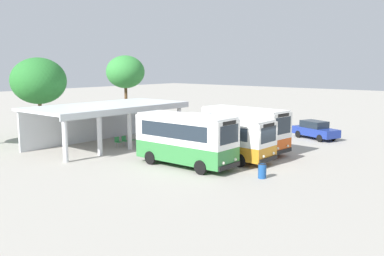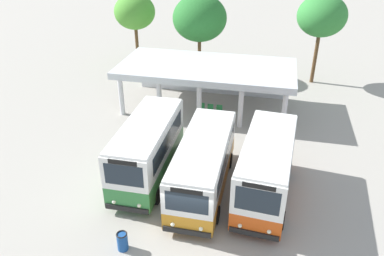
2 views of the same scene
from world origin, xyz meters
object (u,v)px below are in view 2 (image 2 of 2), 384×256
object	(u,v)px
city_bus_middle_cream	(266,167)
waiting_chair_second_from_end	(210,109)
waiting_chair_end_by_column	(201,108)
city_bus_nearest_orange	(148,148)
waiting_chair_middle_seat	(219,110)
litter_bin_apron	(122,241)
city_bus_second_in_row	(203,163)

from	to	relation	value
city_bus_middle_cream	waiting_chair_second_from_end	world-z (taller)	city_bus_middle_cream
waiting_chair_second_from_end	waiting_chair_end_by_column	bearing A→B (deg)	173.63
city_bus_nearest_orange	city_bus_middle_cream	world-z (taller)	city_bus_nearest_orange
waiting_chair_middle_seat	litter_bin_apron	bearing A→B (deg)	-98.47
litter_bin_apron	waiting_chair_second_from_end	bearing A→B (deg)	84.28
waiting_chair_end_by_column	litter_bin_apron	size ratio (longest dim) A/B	0.96
city_bus_middle_cream	litter_bin_apron	distance (m)	7.85
city_bus_middle_cream	waiting_chair_middle_seat	size ratio (longest dim) A/B	8.18
waiting_chair_end_by_column	waiting_chair_middle_seat	world-z (taller)	same
city_bus_nearest_orange	waiting_chair_middle_seat	xyz separation A→B (m)	(2.65, 8.33, -1.36)
waiting_chair_second_from_end	litter_bin_apron	bearing A→B (deg)	-95.72
city_bus_second_in_row	city_bus_nearest_orange	bearing A→B (deg)	170.86
city_bus_second_in_row	city_bus_middle_cream	bearing A→B (deg)	2.10
city_bus_middle_cream	city_bus_nearest_orange	bearing A→B (deg)	176.44
city_bus_middle_cream	litter_bin_apron	bearing A→B (deg)	-139.06
waiting_chair_middle_seat	litter_bin_apron	size ratio (longest dim) A/B	0.96
city_bus_nearest_orange	city_bus_second_in_row	world-z (taller)	city_bus_nearest_orange
city_bus_middle_cream	waiting_chair_second_from_end	distance (m)	9.89
city_bus_middle_cream	waiting_chair_middle_seat	world-z (taller)	city_bus_middle_cream
city_bus_second_in_row	waiting_chair_second_from_end	xyz separation A→B (m)	(-1.24, 8.85, -1.16)
waiting_chair_second_from_end	city_bus_second_in_row	bearing A→B (deg)	-82.04
waiting_chair_end_by_column	litter_bin_apron	distance (m)	13.88
city_bus_second_in_row	city_bus_middle_cream	distance (m)	3.22
waiting_chair_second_from_end	city_bus_nearest_orange	bearing A→B (deg)	-103.36
waiting_chair_second_from_end	city_bus_middle_cream	bearing A→B (deg)	-62.98
city_bus_second_in_row	waiting_chair_end_by_column	distance (m)	9.20
city_bus_second_in_row	litter_bin_apron	world-z (taller)	city_bus_second_in_row
litter_bin_apron	city_bus_nearest_orange	bearing A→B (deg)	96.25
waiting_chair_second_from_end	litter_bin_apron	distance (m)	13.86
city_bus_nearest_orange	waiting_chair_end_by_column	bearing A→B (deg)	81.18
waiting_chair_middle_seat	litter_bin_apron	xyz separation A→B (m)	(-2.05, -13.79, -0.07)
city_bus_second_in_row	waiting_chair_middle_seat	distance (m)	8.94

